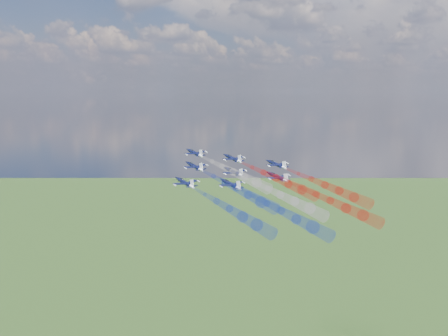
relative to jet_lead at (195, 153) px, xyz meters
The scene contains 16 objects.
jet_lead is the anchor object (origin of this frame).
trail_lead 22.39m from the jet_lead, 19.49° to the right, with size 3.67×35.05×3.67m, color white, non-canonical shape.
jet_inner_left 14.39m from the jet_lead, 53.46° to the right, with size 8.81×11.01×2.94m, color black, non-canonical shape.
trail_inner_left 35.31m from the jet_lead, 32.66° to the right, with size 3.67×35.05×3.67m, color #1734C4, non-canonical shape.
jet_inner_right 13.94m from the jet_lead, 20.47° to the left, with size 8.81×11.01×2.94m, color black, non-canonical shape.
trail_inner_right 34.29m from the jet_lead, ahead, with size 3.67×35.05×3.67m, color red, non-canonical shape.
jet_outer_left 28.62m from the jet_lead, 59.28° to the right, with size 8.81×11.01×2.94m, color black, non-canonical shape.
trail_outer_left 48.12m from the jet_lead, 41.87° to the right, with size 3.67×35.05×3.67m, color #1734C4, non-canonical shape.
jet_center_third 22.00m from the jet_lead, 17.48° to the right, with size 8.81×11.01×2.94m, color black, non-canonical shape.
trail_center_third 44.38m from the jet_lead, 18.50° to the right, with size 3.67×35.05×3.67m, color white, non-canonical shape.
jet_outer_right 29.40m from the jet_lead, 20.37° to the left, with size 8.81×11.01×2.94m, color black, non-canonical shape.
trail_outer_right 48.78m from the jet_lead, ahead, with size 3.67×35.05×3.67m, color red, non-canonical shape.
jet_rear_left 32.94m from the jet_lead, 33.97° to the right, with size 8.81×11.01×2.94m, color black, non-canonical shape.
trail_rear_left 54.91m from the jet_lead, 28.12° to the right, with size 3.67×35.05×3.67m, color #1734C4, non-canonical shape.
jet_rear_right 34.25m from the jet_lead, ahead, with size 8.81×11.01×2.94m, color black, non-canonical shape.
trail_rear_right 56.03m from the jet_lead, ahead, with size 3.67×35.05×3.67m, color red, non-canonical shape.
Camera 1 is at (115.28, -154.87, 169.85)m, focal length 40.46 mm.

